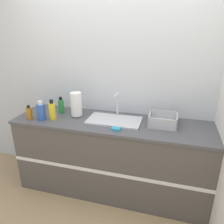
{
  "coord_description": "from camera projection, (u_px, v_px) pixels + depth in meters",
  "views": [
    {
      "loc": [
        0.59,
        -1.79,
        1.84
      ],
      "look_at": [
        0.01,
        0.27,
        1.01
      ],
      "focal_mm": 35.0,
      "sensor_mm": 36.0,
      "label": 1
    }
  ],
  "objects": [
    {
      "name": "counter_cabinet",
      "position": [
        112.0,
        156.0,
        2.53
      ],
      "size": [
        2.17,
        0.62,
        0.89
      ],
      "color": "#514C47",
      "rests_on": "ground_plane"
    },
    {
      "name": "bottle_green",
      "position": [
        61.0,
        106.0,
        2.58
      ],
      "size": [
        0.06,
        0.06,
        0.19
      ],
      "color": "#2D8C3D",
      "rests_on": "counter_cabinet"
    },
    {
      "name": "sink",
      "position": [
        114.0,
        119.0,
        2.37
      ],
      "size": [
        0.58,
        0.32,
        0.28
      ],
      "color": "silver",
      "rests_on": "counter_cabinet"
    },
    {
      "name": "bottle_blue",
      "position": [
        41.0,
        111.0,
        2.38
      ],
      "size": [
        0.09,
        0.09,
        0.21
      ],
      "color": "#2D56B7",
      "rests_on": "counter_cabinet"
    },
    {
      "name": "sponge",
      "position": [
        116.0,
        129.0,
        2.16
      ],
      "size": [
        0.09,
        0.06,
        0.02
      ],
      "color": "#3399BF",
      "rests_on": "counter_cabinet"
    },
    {
      "name": "dish_rack",
      "position": [
        163.0,
        121.0,
        2.27
      ],
      "size": [
        0.29,
        0.26,
        0.12
      ],
      "color": "#B7BABF",
      "rests_on": "counter_cabinet"
    },
    {
      "name": "bottle_yellow",
      "position": [
        52.0,
        111.0,
        2.39
      ],
      "size": [
        0.07,
        0.07,
        0.23
      ],
      "color": "yellow",
      "rests_on": "counter_cabinet"
    },
    {
      "name": "bottle_amber",
      "position": [
        29.0,
        113.0,
        2.41
      ],
      "size": [
        0.06,
        0.06,
        0.16
      ],
      "color": "#B26B19",
      "rests_on": "counter_cabinet"
    },
    {
      "name": "wall_back",
      "position": [
        120.0,
        78.0,
        2.51
      ],
      "size": [
        4.54,
        0.06,
        2.6
      ],
      "color": "silver",
      "rests_on": "ground_plane"
    },
    {
      "name": "paper_towel_roll",
      "position": [
        76.0,
        104.0,
        2.46
      ],
      "size": [
        0.12,
        0.12,
        0.28
      ],
      "color": "#4C4C51",
      "rests_on": "counter_cabinet"
    },
    {
      "name": "ground_plane",
      "position": [
        105.0,
        205.0,
        2.42
      ],
      "size": [
        12.0,
        12.0,
        0.0
      ],
      "primitive_type": "plane",
      "color": "tan"
    }
  ]
}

